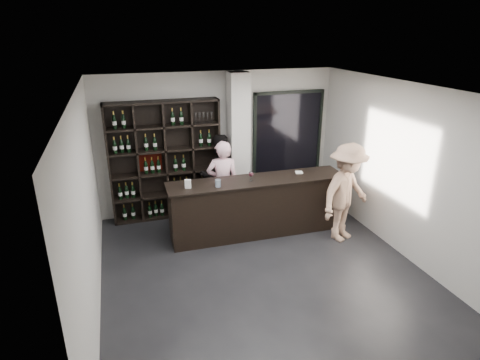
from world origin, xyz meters
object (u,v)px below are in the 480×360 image
object	(u,v)px
wine_shelf	(166,161)
taster_black	(219,175)
taster_pink	(223,184)
customer	(346,193)
tasting_counter	(257,206)

from	to	relation	value
wine_shelf	taster_black	bearing A→B (deg)	-8.99
wine_shelf	taster_black	world-z (taller)	wine_shelf
taster_pink	taster_black	xyz separation A→B (m)	(0.06, 0.55, -0.01)
wine_shelf	taster_pink	world-z (taller)	wine_shelf
taster_pink	customer	bearing A→B (deg)	157.71
wine_shelf	tasting_counter	xyz separation A→B (m)	(1.50, -1.28, -0.65)
wine_shelf	tasting_counter	world-z (taller)	wine_shelf
tasting_counter	taster_pink	distance (m)	0.82
tasting_counter	taster_pink	world-z (taller)	taster_pink
wine_shelf	customer	world-z (taller)	wine_shelf
taster_pink	customer	world-z (taller)	customer
taster_pink	taster_black	distance (m)	0.55
wine_shelf	taster_black	xyz separation A→B (m)	(1.05, -0.17, -0.35)
taster_black	customer	xyz separation A→B (m)	(1.90, -1.79, 0.07)
wine_shelf	taster_black	size ratio (longest dim) A/B	1.41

